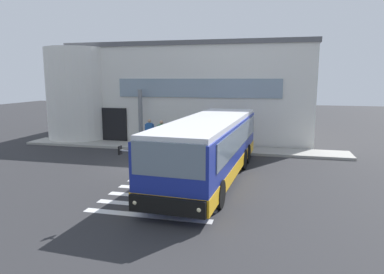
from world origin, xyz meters
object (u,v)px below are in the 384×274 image
Objects in this scene: entry_support_column at (141,117)px; passenger_by_doorway at (161,132)px; passenger_near_column at (149,131)px; safety_bollard_yellow at (150,144)px; bus_main_foreground at (210,149)px.

entry_support_column is 2.12× the size of passenger_by_doorway.
safety_bollard_yellow is (0.50, -1.30, -0.63)m from passenger_near_column.
bus_main_foreground is at bearing -50.53° from passenger_near_column.
passenger_near_column is at bearing 129.47° from bus_main_foreground.
entry_support_column is 2.12× the size of passenger_near_column.
passenger_near_column is (0.80, -0.50, -0.84)m from entry_support_column.
bus_main_foreground is 6.44× the size of passenger_near_column.
passenger_near_column is at bearing 156.34° from passenger_by_doorway.
bus_main_foreground is 11.98× the size of safety_bollard_yellow.
passenger_near_column is 1.86× the size of safety_bollard_yellow.
entry_support_column is at bearing 147.79° from passenger_near_column.
entry_support_column is 2.14m from passenger_by_doorway.
entry_support_column is 8.98m from bus_main_foreground.
passenger_near_column reaches higher than safety_bollard_yellow.
bus_main_foreground is at bearing -54.29° from passenger_by_doorway.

